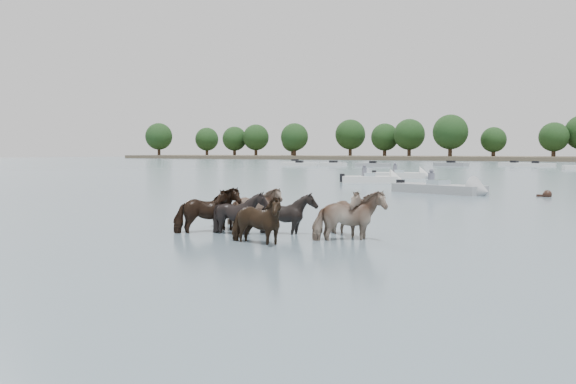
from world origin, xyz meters
The scene contains 8 objects.
ground centered at (0.00, 0.00, 0.00)m, with size 400.00×400.00×0.00m, color slate.
shoreline centered at (-70.00, 150.00, 0.50)m, with size 160.00×30.00×1.00m, color #4C4233.
pony_herd centered at (-1.66, 0.89, 0.49)m, with size 6.21×4.60×1.54m.
swimming_pony centered at (2.14, 19.95, 0.10)m, with size 0.72×0.44×0.44m.
motorboat_a centered at (-10.73, 28.58, 0.23)m, with size 4.60×3.52×1.92m.
motorboat_b centered at (-2.59, 19.56, 0.23)m, with size 5.86×3.15×1.92m.
motorboat_f centered at (-11.86, 37.13, 0.23)m, with size 4.97×3.18×1.92m.
treeline centered at (-73.73, 150.79, 6.63)m, with size 149.54×22.42×11.85m.
Camera 1 is at (7.82, -13.24, 2.26)m, focal length 39.10 mm.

